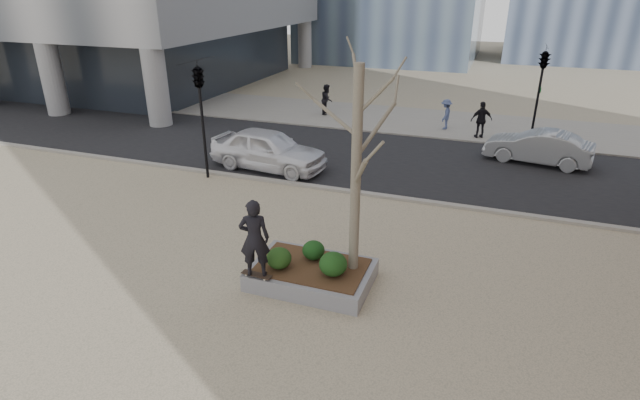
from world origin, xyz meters
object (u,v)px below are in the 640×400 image
(skateboarder, at_px, (254,238))
(police_car, at_px, (268,149))
(skateboard, at_px, (257,275))
(planter, at_px, (312,275))

(skateboarder, bearing_deg, police_car, -87.07)
(skateboarder, height_order, police_car, skateboarder)
(skateboard, height_order, police_car, police_car)
(skateboard, height_order, skateboarder, skateboarder)
(planter, bearing_deg, skateboard, -141.34)
(planter, relative_size, skateboarder, 1.52)
(skateboard, xyz_separation_m, skateboarder, (0.00, 0.00, 1.02))
(police_car, bearing_deg, skateboard, -150.35)
(skateboard, relative_size, skateboarder, 0.40)
(planter, distance_m, police_car, 8.66)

